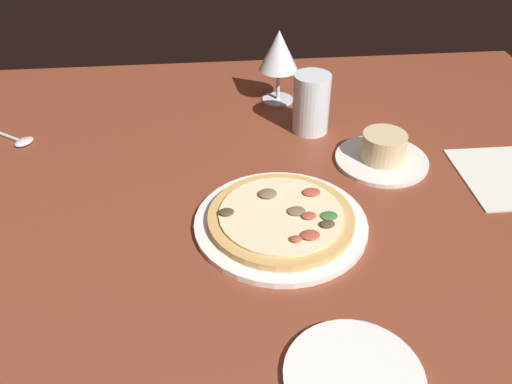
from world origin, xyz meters
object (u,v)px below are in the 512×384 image
Objects in this scene: side_plate at (354,377)px; spoon at (19,140)px; ramekin_on_saucer at (383,152)px; water_glass at (311,107)px; paper_menu at (500,177)px; pizza_main at (281,220)px; wine_glass_far at (279,52)px.

spoon is (-52.27, 58.81, 0.01)cm from side_plate.
ramekin_on_saucer is at bearing 70.29° from side_plate.
water_glass reaches higher than side_plate.
side_plate is at bearing -109.71° from ramekin_on_saucer.
side_plate is 52.18cm from paper_menu.
ramekin_on_saucer is 0.89× the size of paper_menu.
water_glass reaches higher than pizza_main.
pizza_main is 28.96cm from side_plate.
water_glass is 0.72× the size of side_plate.
water_glass is (9.76, 29.52, 3.92)cm from pizza_main.
ramekin_on_saucer is 1.64× the size of spoon.
water_glass is at bearing -0.74° from spoon.
pizza_main is at bearing -108.30° from water_glass.
pizza_main reaches higher than spoon.
pizza_main is 41.56cm from paper_menu.
pizza_main is 44.55cm from wine_glass_far.
pizza_main is at bearing -166.43° from paper_menu.
paper_menu is (30.68, -20.00, -4.95)cm from water_glass.
spoon is (-52.51, -12.89, -10.65)cm from wine_glass_far.
pizza_main reaches higher than paper_menu.
paper_menu is (40.45, 9.52, -1.03)cm from pizza_main.
wine_glass_far is at bearing 136.84° from paper_menu.
spoon is at bearing 167.06° from paper_menu.
pizza_main is 1.64× the size of side_plate.
wine_glass_far is 72.49cm from side_plate.
ramekin_on_saucer is 47.91cm from side_plate.
side_plate is 1.60× the size of spoon.
paper_menu is at bearing -13.26° from spoon.
wine_glass_far reaches higher than spoon.
ramekin_on_saucer is at bearing -59.14° from wine_glass_far.
paper_menu is (19.54, -7.00, -1.97)cm from ramekin_on_saucer.
spoon is at bearing 179.26° from water_glass.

